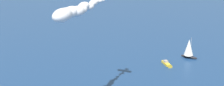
# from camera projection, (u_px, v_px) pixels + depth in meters

# --- Properties ---
(motorboat_near_centre) EXTENTS (6.35, 8.50, 2.50)m
(motorboat_near_centre) POSITION_uv_depth(u_px,v_px,m) (167.00, 64.00, 189.81)
(motorboat_near_centre) COLOR gold
(motorboat_near_centre) RESTS_ON ground_plane
(sailboat_far_stbd) EXTENTS (9.33, 6.25, 11.60)m
(sailboat_far_stbd) POSITION_uv_depth(u_px,v_px,m) (189.00, 48.00, 198.54)
(sailboat_far_stbd) COLOR black
(sailboat_far_stbd) RESTS_ON ground_plane
(smoke_trail_lead) EXTENTS (10.33, 35.34, 5.22)m
(smoke_trail_lead) POSITION_uv_depth(u_px,v_px,m) (73.00, 11.00, 120.07)
(smoke_trail_lead) COLOR silver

